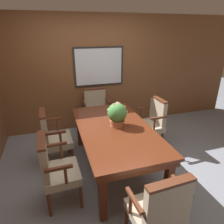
# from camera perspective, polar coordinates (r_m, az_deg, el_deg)

# --- Properties ---
(ground_plane) EXTENTS (14.00, 14.00, 0.00)m
(ground_plane) POSITION_cam_1_polar(r_m,az_deg,el_deg) (3.37, 1.46, -16.75)
(ground_plane) COLOR gray
(wall_back) EXTENTS (7.20, 0.08, 2.45)m
(wall_back) POSITION_cam_1_polar(r_m,az_deg,el_deg) (4.46, -5.96, 10.72)
(wall_back) COLOR brown
(wall_back) RESTS_ON ground_plane
(dining_table) EXTENTS (1.07, 1.98, 0.74)m
(dining_table) POSITION_cam_1_polar(r_m,az_deg,el_deg) (3.10, 0.83, -6.00)
(dining_table) COLOR #562614
(dining_table) RESTS_ON ground_plane
(chair_left_near) EXTENTS (0.46, 0.56, 0.96)m
(chair_left_near) POSITION_cam_1_polar(r_m,az_deg,el_deg) (2.69, -15.94, -15.03)
(chair_left_near) COLOR #562B19
(chair_left_near) RESTS_ON ground_plane
(chair_head_far) EXTENTS (0.56, 0.46, 0.96)m
(chair_head_far) POSITION_cam_1_polar(r_m,az_deg,el_deg) (4.36, -4.55, 0.95)
(chair_head_far) COLOR #562B19
(chair_head_far) RESTS_ON ground_plane
(chair_right_far) EXTENTS (0.46, 0.56, 0.96)m
(chair_right_far) POSITION_cam_1_polar(r_m,az_deg,el_deg) (3.86, 11.37, -2.41)
(chair_right_far) COLOR #562B19
(chair_right_far) RESTS_ON ground_plane
(chair_head_near) EXTENTS (0.57, 0.47, 0.96)m
(chair_head_near) POSITION_cam_1_polar(r_m,az_deg,el_deg) (2.18, 13.39, -25.41)
(chair_head_near) COLOR #562B19
(chair_head_near) RESTS_ON ground_plane
(chair_left_far) EXTENTS (0.47, 0.57, 0.96)m
(chair_left_far) POSITION_cam_1_polar(r_m,az_deg,el_deg) (3.41, -16.58, -6.43)
(chair_left_far) COLOR #562B19
(chair_left_far) RESTS_ON ground_plane
(potted_plant) EXTENTS (0.31, 0.30, 0.38)m
(potted_plant) POSITION_cam_1_polar(r_m,az_deg,el_deg) (3.04, 1.50, -0.63)
(potted_plant) COLOR #B2603D
(potted_plant) RESTS_ON dining_table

